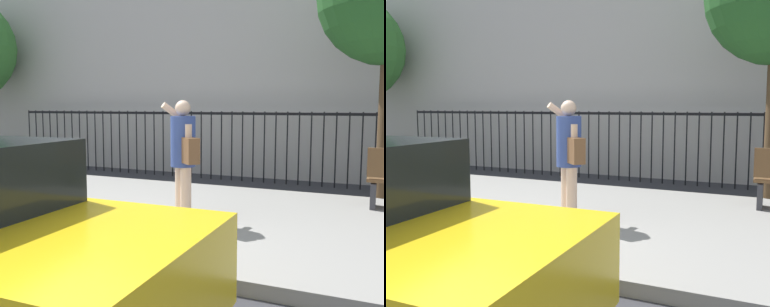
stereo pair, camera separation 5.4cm
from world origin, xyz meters
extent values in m
plane|color=#333338|center=(0.00, 0.00, 0.00)|extent=(60.00, 60.00, 0.00)
cube|color=gray|center=(0.00, 2.20, 0.07)|extent=(28.00, 4.40, 0.15)
cube|color=#BCB7B2|center=(0.00, 8.50, 4.55)|extent=(28.00, 4.00, 9.10)
cube|color=black|center=(0.00, 5.90, 1.55)|extent=(12.00, 0.04, 0.06)
cylinder|color=black|center=(-6.00, 5.90, 0.80)|extent=(0.03, 0.03, 1.60)
cylinder|color=black|center=(-5.74, 5.90, 0.80)|extent=(0.03, 0.03, 1.60)
cylinder|color=black|center=(-5.49, 5.90, 0.80)|extent=(0.03, 0.03, 1.60)
cylinder|color=black|center=(-5.23, 5.90, 0.80)|extent=(0.03, 0.03, 1.60)
cylinder|color=black|center=(-4.98, 5.90, 0.80)|extent=(0.03, 0.03, 1.60)
cylinder|color=black|center=(-4.72, 5.90, 0.80)|extent=(0.03, 0.03, 1.60)
cylinder|color=black|center=(-4.47, 5.90, 0.80)|extent=(0.03, 0.03, 1.60)
cylinder|color=black|center=(-4.21, 5.90, 0.80)|extent=(0.03, 0.03, 1.60)
cylinder|color=black|center=(-3.96, 5.90, 0.80)|extent=(0.03, 0.03, 1.60)
cylinder|color=black|center=(-3.70, 5.90, 0.80)|extent=(0.03, 0.03, 1.60)
cylinder|color=black|center=(-3.45, 5.90, 0.80)|extent=(0.03, 0.03, 1.60)
cylinder|color=black|center=(-3.19, 5.90, 0.80)|extent=(0.03, 0.03, 1.60)
cylinder|color=black|center=(-2.94, 5.90, 0.80)|extent=(0.03, 0.03, 1.60)
cylinder|color=black|center=(-2.68, 5.90, 0.80)|extent=(0.03, 0.03, 1.60)
cylinder|color=black|center=(-2.43, 5.90, 0.80)|extent=(0.03, 0.03, 1.60)
cylinder|color=black|center=(-2.17, 5.90, 0.80)|extent=(0.03, 0.03, 1.60)
cylinder|color=black|center=(-1.91, 5.90, 0.80)|extent=(0.03, 0.03, 1.60)
cylinder|color=black|center=(-1.66, 5.90, 0.80)|extent=(0.03, 0.03, 1.60)
cylinder|color=black|center=(-1.40, 5.90, 0.80)|extent=(0.03, 0.03, 1.60)
cylinder|color=black|center=(-1.15, 5.90, 0.80)|extent=(0.03, 0.03, 1.60)
cylinder|color=black|center=(-0.89, 5.90, 0.80)|extent=(0.03, 0.03, 1.60)
cylinder|color=black|center=(-0.64, 5.90, 0.80)|extent=(0.03, 0.03, 1.60)
cylinder|color=black|center=(-0.38, 5.90, 0.80)|extent=(0.03, 0.03, 1.60)
cylinder|color=black|center=(-0.13, 5.90, 0.80)|extent=(0.03, 0.03, 1.60)
cylinder|color=black|center=(0.13, 5.90, 0.80)|extent=(0.03, 0.03, 1.60)
cylinder|color=black|center=(0.38, 5.90, 0.80)|extent=(0.03, 0.03, 1.60)
cylinder|color=black|center=(0.64, 5.90, 0.80)|extent=(0.03, 0.03, 1.60)
cylinder|color=black|center=(0.89, 5.90, 0.80)|extent=(0.03, 0.03, 1.60)
cylinder|color=black|center=(1.15, 5.90, 0.80)|extent=(0.03, 0.03, 1.60)
cylinder|color=black|center=(1.40, 5.90, 0.80)|extent=(0.03, 0.03, 1.60)
cylinder|color=black|center=(1.66, 5.90, 0.80)|extent=(0.03, 0.03, 1.60)
cylinder|color=black|center=(1.91, 5.90, 0.80)|extent=(0.03, 0.03, 1.60)
cylinder|color=black|center=(2.17, 5.90, 0.80)|extent=(0.03, 0.03, 1.60)
cylinder|color=black|center=(2.43, 5.90, 0.80)|extent=(0.03, 0.03, 1.60)
cylinder|color=black|center=(2.68, 5.90, 0.80)|extent=(0.03, 0.03, 1.60)
cylinder|color=black|center=(2.94, 5.90, 0.80)|extent=(0.03, 0.03, 1.60)
cylinder|color=black|center=(3.19, 5.90, 0.80)|extent=(0.03, 0.03, 1.60)
cylinder|color=black|center=(1.63, -0.65, 0.32)|extent=(0.64, 0.23, 0.64)
cylinder|color=beige|center=(0.79, 1.77, 0.53)|extent=(0.15, 0.15, 0.75)
cylinder|color=beige|center=(0.94, 1.63, 0.53)|extent=(0.15, 0.15, 0.75)
cylinder|color=#33478C|center=(0.86, 1.70, 1.24)|extent=(0.48, 0.48, 0.69)
sphere|color=beige|center=(0.86, 1.70, 1.69)|extent=(0.21, 0.21, 0.21)
cylinder|color=beige|center=(0.72, 1.84, 1.59)|extent=(0.39, 0.41, 0.37)
cylinder|color=beige|center=(1.01, 1.56, 1.22)|extent=(0.09, 0.09, 0.52)
cube|color=black|center=(0.80, 1.85, 1.67)|extent=(0.06, 0.06, 0.15)
cube|color=brown|center=(1.05, 1.52, 1.14)|extent=(0.31, 0.31, 0.34)
cube|color=#333338|center=(3.24, 3.58, 0.35)|extent=(0.08, 0.41, 0.40)
camera|label=1|loc=(3.38, -3.64, 1.72)|focal=40.85mm
camera|label=2|loc=(3.43, -3.62, 1.72)|focal=40.85mm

